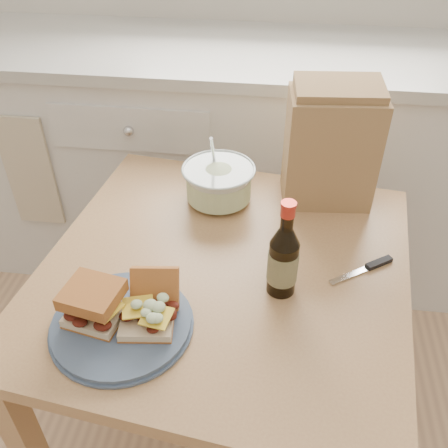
# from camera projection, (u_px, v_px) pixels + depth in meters

# --- Properties ---
(cabinet_run) EXTENTS (2.50, 0.64, 0.94)m
(cabinet_run) POSITION_uv_depth(u_px,v_px,m) (276.00, 163.00, 2.04)
(cabinet_run) COLOR white
(cabinet_run) RESTS_ON ground
(dining_table) EXTENTS (0.97, 0.97, 0.72)m
(dining_table) POSITION_uv_depth(u_px,v_px,m) (224.00, 296.00, 1.27)
(dining_table) COLOR tan
(dining_table) RESTS_ON ground
(plate) EXTENTS (0.29, 0.29, 0.02)m
(plate) POSITION_uv_depth(u_px,v_px,m) (122.00, 324.00, 1.05)
(plate) COLOR #44556F
(plate) RESTS_ON dining_table
(sandwich_left) EXTENTS (0.13, 0.12, 0.08)m
(sandwich_left) POSITION_uv_depth(u_px,v_px,m) (94.00, 303.00, 1.02)
(sandwich_left) COLOR beige
(sandwich_left) RESTS_ON plate
(sandwich_right) EXTENTS (0.12, 0.16, 0.09)m
(sandwich_right) POSITION_uv_depth(u_px,v_px,m) (149.00, 307.00, 1.03)
(sandwich_right) COLOR beige
(sandwich_right) RESTS_ON plate
(coleslaw_bowl) EXTENTS (0.20, 0.20, 0.20)m
(coleslaw_bowl) POSITION_uv_depth(u_px,v_px,m) (219.00, 184.00, 1.38)
(coleslaw_bowl) COLOR silver
(coleslaw_bowl) RESTS_ON dining_table
(beer_bottle) EXTENTS (0.07, 0.07, 0.24)m
(beer_bottle) POSITION_uv_depth(u_px,v_px,m) (283.00, 259.00, 1.08)
(beer_bottle) COLOR black
(beer_bottle) RESTS_ON dining_table
(knife) EXTENTS (0.16, 0.11, 0.01)m
(knife) POSITION_uv_depth(u_px,v_px,m) (372.00, 266.00, 1.19)
(knife) COLOR silver
(knife) RESTS_ON dining_table
(paper_bag) EXTENTS (0.25, 0.18, 0.31)m
(paper_bag) POSITION_uv_depth(u_px,v_px,m) (330.00, 149.00, 1.33)
(paper_bag) COLOR #A17F4E
(paper_bag) RESTS_ON dining_table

